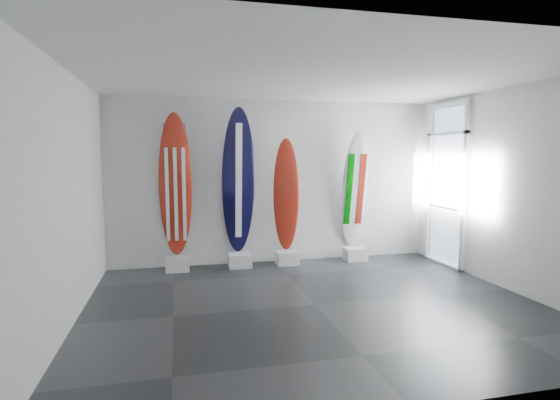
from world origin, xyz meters
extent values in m
plane|color=black|center=(0.00, 0.00, 0.00)|extent=(6.00, 6.00, 0.00)
plane|color=white|center=(0.00, 0.00, 3.00)|extent=(6.00, 6.00, 0.00)
plane|color=silver|center=(0.00, 2.50, 1.50)|extent=(6.00, 0.00, 6.00)
plane|color=silver|center=(0.00, -2.50, 1.50)|extent=(6.00, 0.00, 6.00)
plane|color=silver|center=(-3.00, 0.00, 1.50)|extent=(0.00, 5.00, 5.00)
plane|color=silver|center=(3.00, 0.00, 1.50)|extent=(0.00, 5.00, 5.00)
cube|color=white|center=(-1.79, 2.18, 0.12)|extent=(0.40, 0.30, 0.24)
ellipsoid|color=maroon|center=(-1.79, 2.28, 1.47)|extent=(0.56, 0.29, 2.48)
cube|color=white|center=(-0.71, 2.18, 0.12)|extent=(0.40, 0.30, 0.24)
ellipsoid|color=black|center=(-0.71, 2.28, 1.53)|extent=(0.60, 0.32, 2.59)
cube|color=white|center=(0.17, 2.18, 0.12)|extent=(0.40, 0.30, 0.24)
ellipsoid|color=maroon|center=(0.17, 2.28, 1.27)|extent=(0.51, 0.33, 2.06)
cube|color=white|center=(1.50, 2.18, 0.12)|extent=(0.40, 0.30, 0.24)
ellipsoid|color=white|center=(1.50, 2.28, 1.34)|extent=(0.51, 0.47, 2.21)
cube|color=silver|center=(-2.45, 2.48, 0.35)|extent=(0.09, 0.02, 0.13)
camera|label=1|loc=(-1.77, -5.45, 2.01)|focal=28.17mm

